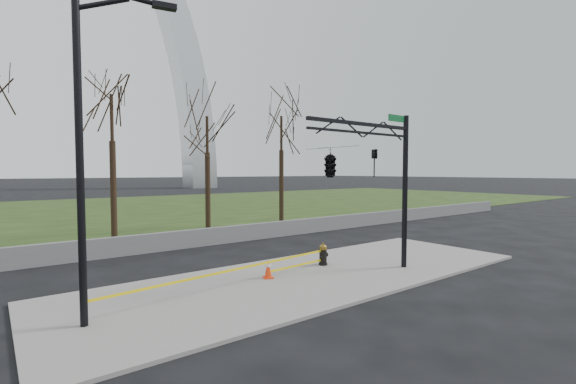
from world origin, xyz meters
TOP-DOWN VIEW (x-y plane):
  - ground at (0.00, 0.00)m, footprint 500.00×500.00m
  - sidewalk at (0.00, 0.00)m, footprint 18.00×6.00m
  - grass_strip at (0.00, 30.00)m, footprint 120.00×40.00m
  - guardrail at (0.00, 8.00)m, footprint 60.00×0.30m
  - gateway_arch at (0.00, 75.00)m, footprint 66.00×6.00m
  - tree_row at (-6.88, 12.00)m, footprint 32.24×4.00m
  - fire_hydrant at (1.25, 0.88)m, footprint 0.56×0.38m
  - traffic_cone at (-1.61, 0.61)m, footprint 0.42×0.42m
  - street_light at (-7.37, -0.26)m, footprint 2.37×0.66m
  - traffic_signal_mast at (0.32, -1.29)m, footprint 5.10×2.48m
  - caution_tape at (-2.45, 0.43)m, footprint 8.83×1.09m

SIDE VIEW (x-z plane):
  - ground at x=0.00m, z-range 0.00..0.00m
  - grass_strip at x=0.00m, z-range 0.00..0.06m
  - sidewalk at x=0.00m, z-range 0.00..0.10m
  - traffic_cone at x=-1.61m, z-range 0.10..0.75m
  - guardrail at x=0.00m, z-range 0.00..0.90m
  - fire_hydrant at x=1.25m, z-range 0.06..0.96m
  - caution_tape at x=-2.45m, z-range 0.37..0.82m
  - traffic_signal_mast at x=0.32m, z-range 1.15..7.15m
  - tree_row at x=-6.88m, z-range 0.00..8.90m
  - street_light at x=-7.37m, z-range 0.59..8.80m
  - gateway_arch at x=0.00m, z-range 0.00..65.00m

